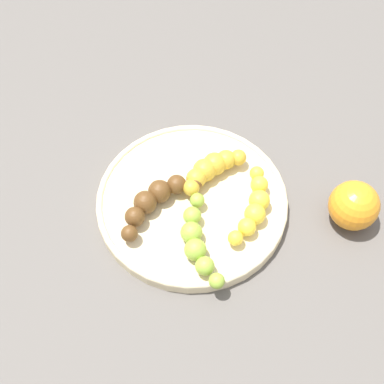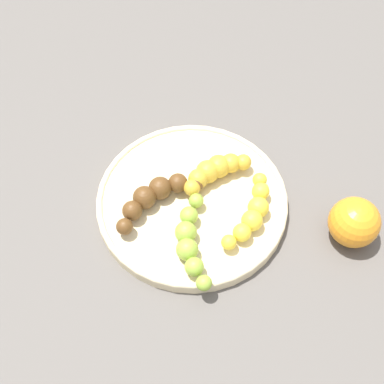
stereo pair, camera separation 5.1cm
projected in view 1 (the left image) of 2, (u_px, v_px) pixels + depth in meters
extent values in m
plane|color=#56514C|center=(192.00, 205.00, 0.81)|extent=(2.40, 2.40, 0.00)
cylinder|color=beige|center=(192.00, 202.00, 0.80)|extent=(0.30, 0.30, 0.02)
torus|color=beige|center=(192.00, 199.00, 0.79)|extent=(0.30, 0.30, 0.01)
sphere|color=yellow|center=(235.00, 238.00, 0.74)|extent=(0.02, 0.02, 0.02)
sphere|color=yellow|center=(247.00, 227.00, 0.75)|extent=(0.03, 0.03, 0.03)
sphere|color=yellow|center=(255.00, 214.00, 0.76)|extent=(0.03, 0.03, 0.03)
sphere|color=yellow|center=(259.00, 200.00, 0.77)|extent=(0.03, 0.03, 0.03)
sphere|color=yellow|center=(260.00, 187.00, 0.79)|extent=(0.03, 0.03, 0.03)
sphere|color=yellow|center=(257.00, 173.00, 0.80)|extent=(0.02, 0.02, 0.02)
sphere|color=gold|center=(238.00, 157.00, 0.81)|extent=(0.03, 0.03, 0.03)
sphere|color=gold|center=(226.00, 160.00, 0.81)|extent=(0.03, 0.03, 0.03)
sphere|color=gold|center=(215.00, 164.00, 0.81)|extent=(0.04, 0.04, 0.04)
sphere|color=gold|center=(204.00, 170.00, 0.80)|extent=(0.04, 0.04, 0.04)
sphere|color=gold|center=(196.00, 178.00, 0.79)|extent=(0.03, 0.03, 0.03)
sphere|color=gold|center=(190.00, 188.00, 0.78)|extent=(0.03, 0.03, 0.03)
sphere|color=#593819|center=(195.00, 182.00, 0.79)|extent=(0.03, 0.03, 0.03)
sphere|color=#593819|center=(177.00, 184.00, 0.79)|extent=(0.03, 0.03, 0.03)
sphere|color=#593819|center=(160.00, 191.00, 0.78)|extent=(0.04, 0.04, 0.04)
sphere|color=#593819|center=(145.00, 202.00, 0.77)|extent=(0.04, 0.04, 0.04)
sphere|color=#593819|center=(135.00, 217.00, 0.75)|extent=(0.03, 0.03, 0.03)
sphere|color=#593819|center=(129.00, 233.00, 0.74)|extent=(0.03, 0.03, 0.03)
sphere|color=#8CAD38|center=(197.00, 200.00, 0.77)|extent=(0.02, 0.02, 0.02)
sphere|color=#8CAD38|center=(192.00, 216.00, 0.76)|extent=(0.03, 0.03, 0.03)
sphere|color=#8CAD38|center=(191.00, 232.00, 0.74)|extent=(0.03, 0.03, 0.03)
sphere|color=#8CAD38|center=(195.00, 250.00, 0.73)|extent=(0.03, 0.03, 0.03)
sphere|color=#8CAD38|center=(204.00, 266.00, 0.71)|extent=(0.03, 0.03, 0.03)
sphere|color=#8CAD38|center=(217.00, 281.00, 0.70)|extent=(0.02, 0.02, 0.02)
sphere|color=orange|center=(354.00, 205.00, 0.76)|extent=(0.08, 0.08, 0.08)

